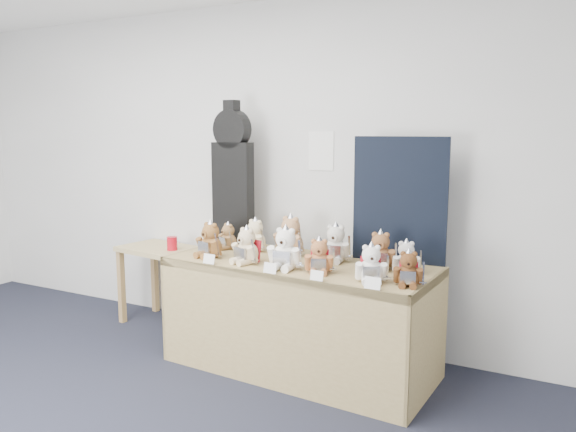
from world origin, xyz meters
The scene contains 22 objects.
room_shell centered at (0.82, 2.49, 1.53)m, with size 6.00×6.00×6.00m.
display_table centered at (0.91, 1.84, 0.61)m, with size 1.92×0.89×0.78m.
side_table centered at (-0.51, 2.20, 0.56)m, with size 0.88×0.57×0.69m.
guitar_case centered at (0.17, 2.23, 1.34)m, with size 0.35×0.13×1.14m.
navy_board centered at (1.53, 2.24, 1.22)m, with size 0.65×0.02×0.87m, color black.
red_cup centered at (-0.40, 2.16, 0.74)m, with size 0.09×0.09×0.12m, color #B20B1A.
teddy_front_far_left centered at (0.28, 1.76, 0.90)m, with size 0.24×0.22×0.29m.
teddy_front_left centered at (0.61, 1.72, 0.89)m, with size 0.23×0.22×0.28m.
teddy_front_centre centered at (0.92, 1.71, 0.91)m, with size 0.26×0.22×0.32m.
teddy_front_right centered at (1.17, 1.71, 0.88)m, with size 0.21×0.20×0.26m.
teddy_front_far_right centered at (1.54, 1.65, 0.89)m, with size 0.22×0.21×0.26m.
teddy_front_end centered at (1.76, 1.68, 0.88)m, with size 0.20×0.18×0.24m.
teddy_back_left centered at (0.46, 2.09, 0.89)m, with size 0.23×0.20×0.28m.
teddy_back_centre_left centered at (0.76, 2.09, 0.91)m, with size 0.27×0.24×0.33m.
teddy_back_centre_right centered at (1.13, 2.06, 0.90)m, with size 0.25×0.21×0.30m.
teddy_back_right centered at (1.48, 2.00, 0.89)m, with size 0.24×0.21×0.28m.
teddy_back_end centered at (1.66, 1.96, 0.88)m, with size 0.20×0.19×0.24m.
teddy_back_far_left centered at (0.23, 2.06, 0.87)m, with size 0.18×0.18×0.23m.
entry_card_a centered at (0.40, 1.58, 0.82)m, with size 0.09×0.00×0.07m, color white.
entry_card_b centered at (0.90, 1.55, 0.82)m, with size 0.09×0.00×0.07m, color white.
entry_card_c centered at (1.23, 1.53, 0.82)m, with size 0.09×0.00×0.06m, color white.
entry_card_d centered at (1.60, 1.51, 0.82)m, with size 0.10×0.00×0.07m, color white.
Camera 1 is at (2.62, -1.49, 1.70)m, focal length 35.00 mm.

